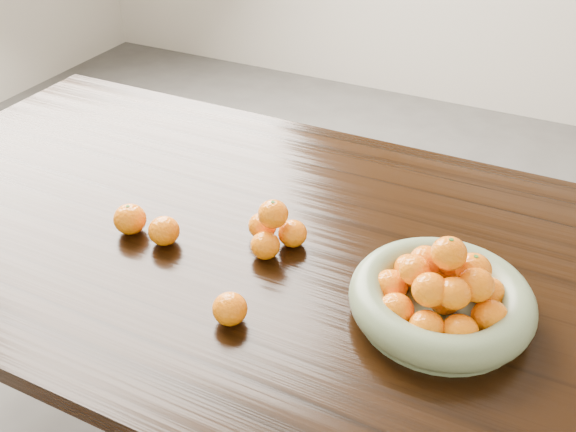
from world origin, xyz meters
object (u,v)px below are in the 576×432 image
at_px(orange_pyramid, 273,229).
at_px(dining_table, 290,277).
at_px(loose_orange_0, 130,219).
at_px(fruit_bowl, 442,296).

bearing_deg(orange_pyramid, dining_table, 41.37).
xyz_separation_m(dining_table, loose_orange_0, (-0.31, -0.11, 0.12)).
distance_m(dining_table, orange_pyramid, 0.13).
relative_size(fruit_bowl, loose_orange_0, 4.73).
xyz_separation_m(fruit_bowl, orange_pyramid, (-0.35, 0.05, -0.00)).
distance_m(fruit_bowl, orange_pyramid, 0.35).
bearing_deg(loose_orange_0, fruit_bowl, 3.20).
bearing_deg(fruit_bowl, loose_orange_0, -176.80).
height_order(fruit_bowl, loose_orange_0, fruit_bowl).
height_order(dining_table, loose_orange_0, loose_orange_0).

